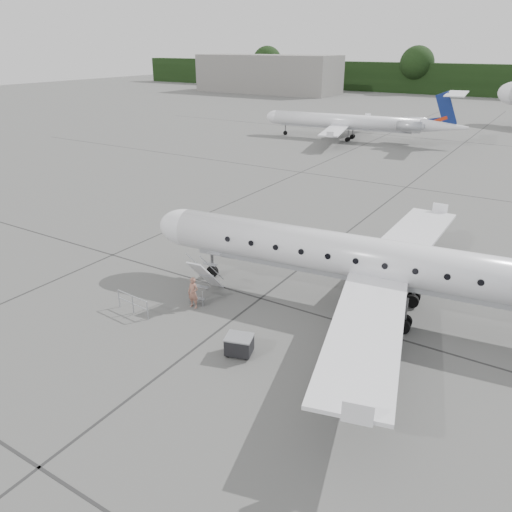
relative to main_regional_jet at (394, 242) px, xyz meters
The scene contains 8 objects.
ground 6.53m from the main_regional_jet, 85.87° to the right, with size 320.00×320.00×0.00m, color #5C5B59.
terminal_building 125.83m from the main_regional_jet, 123.60° to the left, with size 40.00×14.00×10.00m, color slate.
main_regional_jet is the anchor object (origin of this frame).
airstair 10.02m from the main_regional_jet, 158.72° to the right, with size 0.85×2.42×2.46m, color silver, non-canonical shape.
passenger 10.52m from the main_regional_jet, 151.20° to the right, with size 0.62×0.41×1.71m, color #8F5D4E.
safety_railing 13.54m from the main_regional_jet, 147.71° to the right, with size 2.20×0.08×1.00m, color #9A9DA2, non-canonical shape.
baggage_cart 9.09m from the main_regional_jet, 121.13° to the right, with size 1.15×0.93×0.99m, color black, non-canonical shape.
bg_regional_left 50.92m from the main_regional_jet, 115.33° to the left, with size 27.16×19.55×7.12m, color silver, non-canonical shape.
Camera 1 is at (5.89, -17.58, 12.85)m, focal length 35.00 mm.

